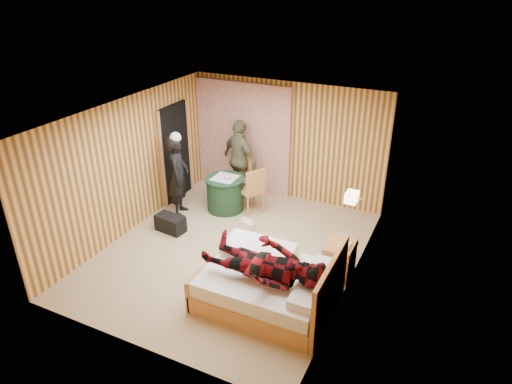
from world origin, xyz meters
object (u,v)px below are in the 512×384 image
at_px(nightstand, 339,258).
at_px(man_on_bed, 264,256).
at_px(chair_near, 253,188).
at_px(duffel_bag, 170,223).
at_px(man_at_table, 240,159).
at_px(bed, 269,284).
at_px(wall_lamp, 352,197).
at_px(woman_standing, 179,176).
at_px(round_table, 225,193).
at_px(chair_far, 241,174).

height_order(nightstand, man_on_bed, man_on_bed).
relative_size(chair_near, duffel_bag, 1.73).
distance_m(duffel_bag, man_at_table, 2.08).
bearing_deg(duffel_bag, bed, -15.43).
height_order(wall_lamp, woman_standing, woman_standing).
distance_m(round_table, man_at_table, 0.84).
distance_m(bed, nightstand, 1.32).
xyz_separation_m(man_at_table, man_on_bed, (2.01, -3.16, 0.07)).
height_order(bed, duffel_bag, bed).
height_order(bed, chair_far, bed).
distance_m(chair_far, man_on_bed, 3.72).
relative_size(wall_lamp, nightstand, 0.43).
height_order(nightstand, duffel_bag, nightstand).
bearing_deg(bed, duffel_bag, 157.50).
relative_size(round_table, woman_standing, 0.49).
bearing_deg(woman_standing, duffel_bag, 174.36).
bearing_deg(bed, man_at_table, 124.18).
relative_size(chair_near, woman_standing, 0.59).
relative_size(duffel_bag, man_at_table, 0.33).
bearing_deg(nightstand, man_at_table, 146.06).
xyz_separation_m(wall_lamp, man_at_table, (-2.79, 1.58, -0.44)).
height_order(bed, man_at_table, man_at_table).
bearing_deg(duffel_bag, woman_standing, 114.65).
distance_m(chair_far, duffel_bag, 1.97).
distance_m(woman_standing, man_at_table, 1.42).
bearing_deg(chair_far, woman_standing, -102.27).
distance_m(nightstand, duffel_bag, 3.26).
distance_m(chair_near, duffel_bag, 1.77).
distance_m(round_table, chair_near, 0.62).
xyz_separation_m(chair_near, man_on_bed, (1.43, -2.59, 0.37)).
bearing_deg(man_on_bed, woman_standing, 144.78).
bearing_deg(round_table, wall_lamp, -17.91).
xyz_separation_m(nightstand, duffel_bag, (-3.26, -0.05, -0.15)).
height_order(woman_standing, man_at_table, man_at_table).
xyz_separation_m(bed, duffel_bag, (-2.51, 1.04, -0.14)).
relative_size(nightstand, chair_far, 0.66).
xyz_separation_m(nightstand, chair_near, (-2.16, 1.28, 0.26)).
relative_size(chair_near, man_on_bed, 0.55).
relative_size(round_table, duffel_bag, 1.43).
bearing_deg(chair_far, nightstand, -13.43).
bearing_deg(duffel_bag, chair_near, 57.56).
height_order(bed, woman_standing, woman_standing).
relative_size(wall_lamp, woman_standing, 0.16).
bearing_deg(chair_far, man_on_bed, -37.30).
height_order(chair_near, man_at_table, man_at_table).
bearing_deg(chair_near, man_at_table, -101.21).
bearing_deg(chair_near, round_table, -46.09).
bearing_deg(wall_lamp, bed, -120.34).
bearing_deg(woman_standing, nightstand, -123.39).
bearing_deg(man_on_bed, nightstand, 60.92).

